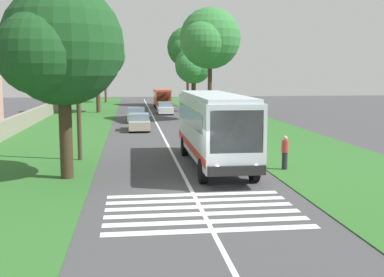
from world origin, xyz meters
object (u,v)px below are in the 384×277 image
at_px(roadside_tree_right_1, 192,66).
at_px(roadside_tree_right_2, 208,40).
at_px(trailing_car_1, 136,115).
at_px(roadside_tree_left_1, 104,56).
at_px(utility_pole, 78,87).
at_px(pedestrian, 285,152).
at_px(coach_bus, 214,125).
at_px(trailing_car_0, 139,122).
at_px(trailing_minibus_0, 162,97).
at_px(trailing_car_2, 165,108).
at_px(roadside_tree_right_0, 187,48).
at_px(roadside_tree_left_0, 60,49).
at_px(roadside_tree_left_2, 96,56).

relative_size(roadside_tree_right_1, roadside_tree_right_2, 0.71).
distance_m(trailing_car_1, roadside_tree_left_1, 32.88).
xyz_separation_m(trailing_car_1, utility_pole, (-21.24, 3.34, 3.39)).
distance_m(utility_pole, pedestrian, 11.56).
distance_m(coach_bus, roadside_tree_right_2, 25.41).
bearing_deg(trailing_car_0, trailing_minibus_0, -7.84).
bearing_deg(trailing_car_2, utility_pole, 167.25).
xyz_separation_m(trailing_car_0, roadside_tree_right_0, (30.51, -7.55, 7.66)).
distance_m(coach_bus, roadside_tree_right_1, 35.97).
distance_m(coach_bus, roadside_tree_left_0, 8.47).
bearing_deg(roadside_tree_left_2, roadside_tree_left_0, -178.57).
distance_m(coach_bus, utility_pole, 7.72).
height_order(roadside_tree_right_0, utility_pole, roadside_tree_right_0).
height_order(roadside_tree_left_1, roadside_tree_right_1, roadside_tree_left_1).
height_order(roadside_tree_left_2, roadside_tree_right_0, roadside_tree_right_0).
distance_m(trailing_car_1, roadside_tree_right_2, 10.37).
height_order(roadside_tree_left_2, roadside_tree_right_2, roadside_tree_right_2).
bearing_deg(roadside_tree_left_2, trailing_car_2, -110.02).
height_order(coach_bus, trailing_car_1, coach_bus).
bearing_deg(roadside_tree_left_1, coach_bus, -171.40).
distance_m(trailing_car_0, roadside_tree_left_1, 40.02).
bearing_deg(roadside_tree_right_1, roadside_tree_right_2, -179.05).
bearing_deg(roadside_tree_left_1, trailing_car_0, -172.92).
bearing_deg(roadside_tree_right_1, roadside_tree_left_0, 164.23).
xyz_separation_m(coach_bus, roadside_tree_left_1, (55.58, 8.41, 5.29)).
bearing_deg(roadside_tree_right_2, utility_pole, 154.20).
bearing_deg(roadside_tree_right_1, utility_pole, 162.54).
height_order(trailing_minibus_0, roadside_tree_left_0, roadside_tree_left_0).
distance_m(trailing_car_2, roadside_tree_right_0, 16.87).
bearing_deg(roadside_tree_right_2, pedestrian, 179.46).
relative_size(trailing_car_0, utility_pole, 0.55).
bearing_deg(utility_pole, trailing_car_2, -12.75).
bearing_deg(roadside_tree_left_1, trailing_car_1, -171.59).
bearing_deg(trailing_minibus_0, roadside_tree_left_1, 33.82).
relative_size(roadside_tree_left_0, roadside_tree_left_2, 0.86).
relative_size(trailing_car_2, trailing_minibus_0, 0.72).
bearing_deg(trailing_car_2, roadside_tree_left_0, 168.52).
height_order(trailing_car_0, trailing_minibus_0, trailing_minibus_0).
height_order(trailing_car_1, roadside_tree_left_2, roadside_tree_left_2).
xyz_separation_m(trailing_car_0, trailing_car_2, (16.09, -3.30, 0.00)).
distance_m(trailing_car_0, pedestrian, 19.22).
height_order(roadside_tree_right_0, roadside_tree_right_1, roadside_tree_right_0).
bearing_deg(roadside_tree_right_0, roadside_tree_left_1, 55.18).
distance_m(trailing_car_2, utility_pole, 30.96).
relative_size(trailing_minibus_0, roadside_tree_right_0, 0.53).
distance_m(roadside_tree_left_2, roadside_tree_right_2, 16.17).
bearing_deg(roadside_tree_left_0, roadside_tree_left_2, 1.43).
height_order(trailing_car_2, roadside_tree_left_2, roadside_tree_left_2).
distance_m(roadside_tree_right_0, roadside_tree_right_1, 11.64).
xyz_separation_m(trailing_car_0, roadside_tree_left_1, (39.14, 4.86, 6.77)).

